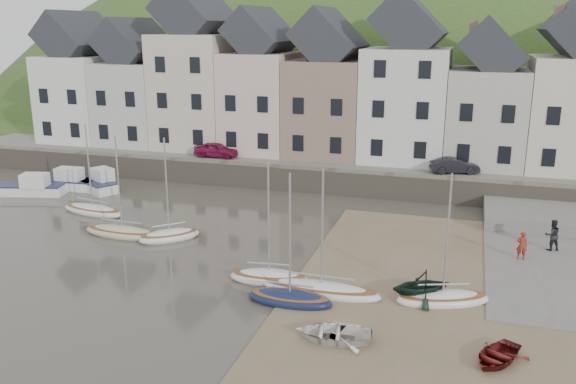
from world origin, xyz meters
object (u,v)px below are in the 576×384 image
(rowboat_red, at_px, (497,355))
(sailboat_0, at_px, (93,210))
(person_red, at_px, (522,245))
(person_dark, at_px, (552,235))
(car_right, at_px, (455,166))
(car_left, at_px, (216,150))
(rowboat_white, at_px, (333,333))
(rowboat_green, at_px, (421,285))

(rowboat_red, bearing_deg, sailboat_0, -176.05)
(person_red, height_order, person_dark, person_dark)
(sailboat_0, distance_m, car_right, 26.09)
(person_red, relative_size, person_dark, 0.87)
(person_dark, relative_size, car_right, 0.50)
(person_dark, bearing_deg, car_right, -84.47)
(sailboat_0, height_order, person_red, sailboat_0)
(person_dark, distance_m, car_left, 27.23)
(person_dark, bearing_deg, rowboat_red, 53.85)
(sailboat_0, distance_m, rowboat_red, 27.94)
(rowboat_red, xyz_separation_m, car_left, (-21.75, 23.78, 1.91))
(person_dark, bearing_deg, person_red, 26.13)
(sailboat_0, bearing_deg, person_dark, 2.85)
(rowboat_white, bearing_deg, rowboat_green, 139.04)
(rowboat_white, xyz_separation_m, person_red, (7.71, 11.27, 0.51))
(sailboat_0, bearing_deg, rowboat_white, -31.39)
(person_red, bearing_deg, rowboat_green, 55.22)
(car_left, bearing_deg, person_red, -119.72)
(sailboat_0, relative_size, rowboat_green, 2.29)
(sailboat_0, relative_size, person_dark, 3.58)
(rowboat_white, xyz_separation_m, car_left, (-15.56, 24.00, 1.86))
(rowboat_green, distance_m, car_right, 19.35)
(person_red, height_order, car_right, car_right)
(rowboat_green, height_order, person_red, person_red)
(car_left, height_order, car_right, car_left)
(car_right, bearing_deg, person_red, -178.24)
(rowboat_red, bearing_deg, person_red, 110.54)
(sailboat_0, height_order, car_left, sailboat_0)
(rowboat_green, height_order, car_right, car_right)
(person_red, distance_m, car_right, 13.40)
(rowboat_red, bearing_deg, rowboat_green, 153.66)
(rowboat_white, distance_m, car_right, 24.35)
(rowboat_green, relative_size, rowboat_red, 1.08)
(car_left, xyz_separation_m, car_right, (19.25, 0.00, -0.05))
(person_dark, distance_m, car_right, 12.29)
(rowboat_white, distance_m, rowboat_red, 6.19)
(rowboat_white, relative_size, rowboat_red, 1.20)
(rowboat_red, bearing_deg, car_left, 160.78)
(rowboat_white, height_order, person_dark, person_dark)
(person_dark, height_order, car_left, car_left)
(rowboat_white, distance_m, rowboat_green, 5.60)
(rowboat_red, relative_size, person_dark, 1.45)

